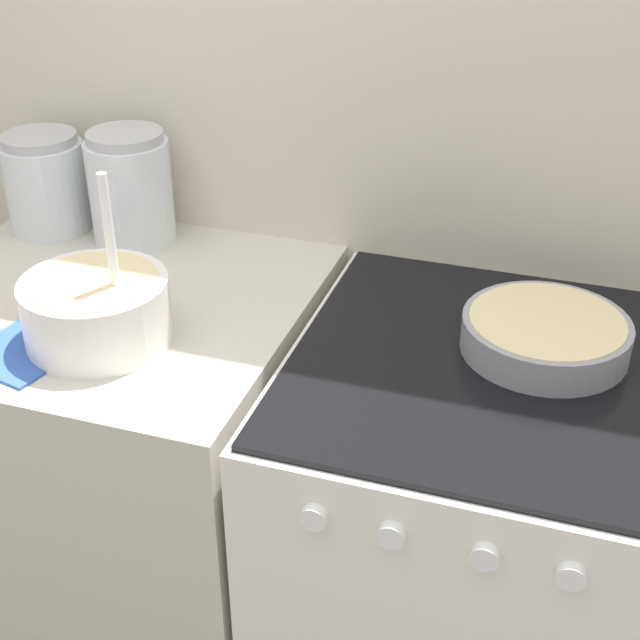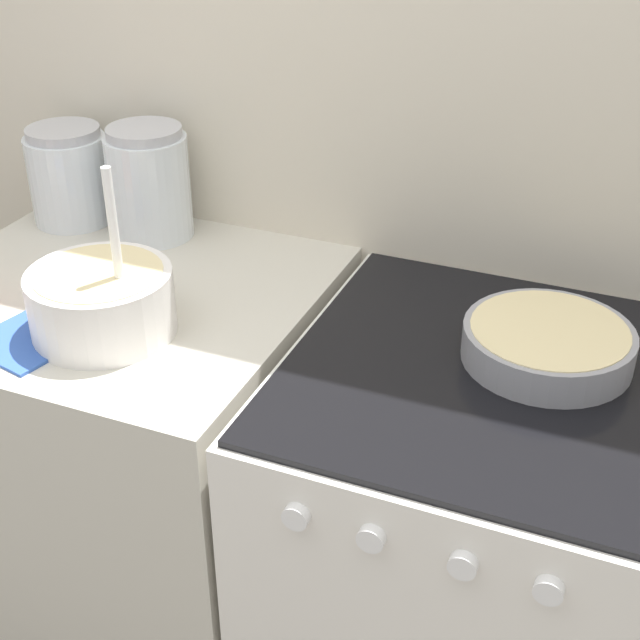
{
  "view_description": "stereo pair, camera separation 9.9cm",
  "coord_description": "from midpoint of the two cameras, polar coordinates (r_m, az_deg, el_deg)",
  "views": [
    {
      "loc": [
        0.46,
        -0.91,
        1.71
      ],
      "look_at": [
        0.07,
        0.31,
        0.95
      ],
      "focal_mm": 50.0,
      "sensor_mm": 36.0,
      "label": 1
    },
    {
      "loc": [
        0.56,
        -0.87,
        1.71
      ],
      "look_at": [
        0.07,
        0.31,
        0.95
      ],
      "focal_mm": 50.0,
      "sensor_mm": 36.0,
      "label": 2
    }
  ],
  "objects": [
    {
      "name": "storage_jar_left",
      "position": [
        2.0,
        -18.45,
        7.93
      ],
      "size": [
        0.17,
        0.17,
        0.21
      ],
      "color": "silver",
      "rests_on": "countertop_cabinet"
    },
    {
      "name": "stove",
      "position": [
        1.77,
        7.47,
        -15.01
      ],
      "size": [
        0.65,
        0.71,
        0.9
      ],
      "color": "white",
      "rests_on": "ground_plane"
    },
    {
      "name": "baking_pan",
      "position": [
        1.52,
        12.44,
        -0.92
      ],
      "size": [
        0.28,
        0.28,
        0.06
      ],
      "color": "gray",
      "rests_on": "stove"
    },
    {
      "name": "wall_back",
      "position": [
        1.76,
        0.51,
        13.78
      ],
      "size": [
        4.5,
        0.05,
        2.4
      ],
      "color": "beige",
      "rests_on": "ground_plane"
    },
    {
      "name": "mixing_bowl",
      "position": [
        1.55,
        -15.9,
        0.79
      ],
      "size": [
        0.25,
        0.25,
        0.31
      ],
      "color": "white",
      "rests_on": "countertop_cabinet"
    },
    {
      "name": "storage_jar_middle",
      "position": [
        1.89,
        -13.46,
        7.74
      ],
      "size": [
        0.17,
        0.17,
        0.23
      ],
      "color": "silver",
      "rests_on": "countertop_cabinet"
    },
    {
      "name": "recipe_page",
      "position": [
        1.62,
        -18.46,
        -0.86
      ],
      "size": [
        0.22,
        0.33,
        0.01
      ],
      "color": "#3359B2",
      "rests_on": "countertop_cabinet"
    },
    {
      "name": "countertop_cabinet",
      "position": [
        1.97,
        -13.6,
        -10.1
      ],
      "size": [
        0.75,
        0.7,
        0.9
      ],
      "color": "beige",
      "rests_on": "ground_plane"
    }
  ]
}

